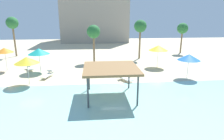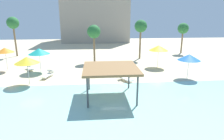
# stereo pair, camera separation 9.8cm
# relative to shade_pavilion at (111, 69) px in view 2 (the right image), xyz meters

# --- Properties ---
(ground_plane) EXTENTS (80.00, 80.00, 0.00)m
(ground_plane) POSITION_rel_shade_pavilion_xyz_m (0.63, 1.72, -2.44)
(ground_plane) COLOR beige
(lagoon_water) EXTENTS (44.00, 13.50, 0.04)m
(lagoon_water) POSITION_rel_shade_pavilion_xyz_m (0.63, -3.53, -2.42)
(lagoon_water) COLOR #99D1C6
(lagoon_water) RESTS_ON ground
(shade_pavilion) EXTENTS (4.37, 4.37, 2.59)m
(shade_pavilion) POSITION_rel_shade_pavilion_xyz_m (0.00, 0.00, 0.00)
(shade_pavilion) COLOR #42474C
(shade_pavilion) RESTS_ON ground
(beach_umbrella_yellow_0) EXTENTS (2.47, 2.47, 2.87)m
(beach_umbrella_yellow_0) POSITION_rel_shade_pavilion_xyz_m (7.00, 9.32, 0.10)
(beach_umbrella_yellow_0) COLOR silver
(beach_umbrella_yellow_0) RESTS_ON ground
(beach_umbrella_orange_1) EXTENTS (2.09, 2.09, 2.85)m
(beach_umbrella_orange_1) POSITION_rel_shade_pavilion_xyz_m (-12.05, 9.23, 0.12)
(beach_umbrella_orange_1) COLOR silver
(beach_umbrella_orange_1) RESTS_ON ground
(beach_umbrella_yellow_2) EXTENTS (2.31, 2.31, 2.78)m
(beach_umbrella_yellow_2) POSITION_rel_shade_pavilion_xyz_m (-7.78, 3.88, 0.02)
(beach_umbrella_yellow_2) COLOR silver
(beach_umbrella_yellow_2) RESTS_ON ground
(beach_umbrella_teal_3) EXTENTS (2.49, 2.49, 2.85)m
(beach_umbrella_teal_3) POSITION_rel_shade_pavilion_xyz_m (-7.83, 8.39, 0.07)
(beach_umbrella_teal_3) COLOR silver
(beach_umbrella_teal_3) RESTS_ON ground
(beach_umbrella_blue_4) EXTENTS (2.36, 2.36, 2.64)m
(beach_umbrella_blue_4) POSITION_rel_shade_pavilion_xyz_m (8.72, 4.35, -0.12)
(beach_umbrella_blue_4) COLOR silver
(beach_umbrella_blue_4) RESTS_ON ground
(lounge_chair_0) EXTENTS (1.12, 1.99, 0.74)m
(lounge_chair_0) POSITION_rel_shade_pavilion_xyz_m (-6.45, 6.05, -2.11)
(lounge_chair_0) COLOR white
(lounge_chair_0) RESTS_ON ground
(lounge_chair_2) EXTENTS (1.43, 1.95, 0.74)m
(lounge_chair_2) POSITION_rel_shade_pavilion_xyz_m (1.83, 4.10, -2.11)
(lounge_chair_2) COLOR white
(lounge_chair_2) RESTS_ON ground
(lounge_chair_3) EXTENTS (1.29, 1.98, 0.74)m
(lounge_chair_3) POSITION_rel_shade_pavilion_xyz_m (-9.39, 9.39, -2.11)
(lounge_chair_3) COLOR white
(lounge_chair_3) RESTS_ON ground
(palm_tree_0) EXTENTS (1.90, 1.90, 5.96)m
(palm_tree_0) POSITION_rel_shade_pavilion_xyz_m (5.81, 14.66, 2.44)
(palm_tree_0) COLOR brown
(palm_tree_0) RESTS_ON ground
(palm_tree_1) EXTENTS (1.90, 1.90, 6.39)m
(palm_tree_1) POSITION_rel_shade_pavilion_xyz_m (-14.25, 18.31, 2.84)
(palm_tree_1) COLOR brown
(palm_tree_1) RESTS_ON ground
(palm_tree_2) EXTENTS (1.90, 1.90, 5.31)m
(palm_tree_2) POSITION_rel_shade_pavilion_xyz_m (-1.31, 13.17, 1.82)
(palm_tree_2) COLOR brown
(palm_tree_2) RESTS_ON ground
(palm_tree_3) EXTENTS (1.90, 1.90, 5.33)m
(palm_tree_3) POSITION_rel_shade_pavilion_xyz_m (14.38, 18.65, 1.84)
(palm_tree_3) COLOR brown
(palm_tree_3) RESTS_ON ground
(hotel_block_0) EXTENTS (16.54, 11.28, 14.15)m
(hotel_block_0) POSITION_rel_shade_pavilion_xyz_m (-0.89, 37.84, 4.64)
(hotel_block_0) COLOR #9E9384
(hotel_block_0) RESTS_ON ground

